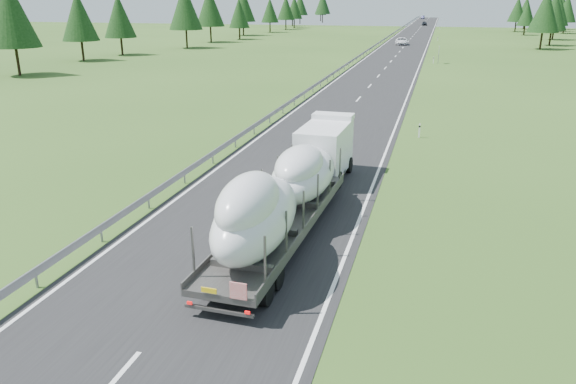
% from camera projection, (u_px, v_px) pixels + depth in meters
% --- Properties ---
extents(road_surface, '(10.00, 400.00, 0.02)m').
position_uv_depth(road_surface, '(400.00, 51.00, 105.78)').
color(road_surface, black).
rests_on(road_surface, ground).
extents(guardrail, '(0.10, 400.00, 0.76)m').
position_uv_depth(guardrail, '(372.00, 47.00, 106.83)').
color(guardrail, slate).
rests_on(guardrail, ground).
extents(marker_posts, '(0.13, 350.08, 1.00)m').
position_uv_depth(marker_posts, '(439.00, 32.00, 154.25)').
color(marker_posts, silver).
rests_on(marker_posts, ground).
extents(highway_sign, '(0.08, 0.90, 2.60)m').
position_uv_depth(highway_sign, '(439.00, 51.00, 85.18)').
color(highway_sign, slate).
rests_on(highway_sign, ground).
extents(tree_line_left, '(15.51, 271.22, 12.34)m').
position_uv_depth(tree_line_left, '(168.00, 10.00, 108.75)').
color(tree_line_left, black).
rests_on(tree_line_left, ground).
extents(boat_truck, '(2.97, 17.74, 3.97)m').
position_uv_depth(boat_truck, '(292.00, 182.00, 23.97)').
color(boat_truck, white).
rests_on(boat_truck, ground).
extents(distant_van, '(2.82, 5.58, 1.51)m').
position_uv_depth(distant_van, '(402.00, 41.00, 119.82)').
color(distant_van, white).
rests_on(distant_van, ground).
extents(distant_car_dark, '(2.07, 4.42, 1.46)m').
position_uv_depth(distant_car_dark, '(424.00, 23.00, 204.41)').
color(distant_car_dark, black).
rests_on(distant_car_dark, ground).
extents(distant_car_blue, '(1.80, 4.61, 1.50)m').
position_uv_depth(distant_car_blue, '(423.00, 17.00, 269.27)').
color(distant_car_blue, '#15183D').
rests_on(distant_car_blue, ground).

